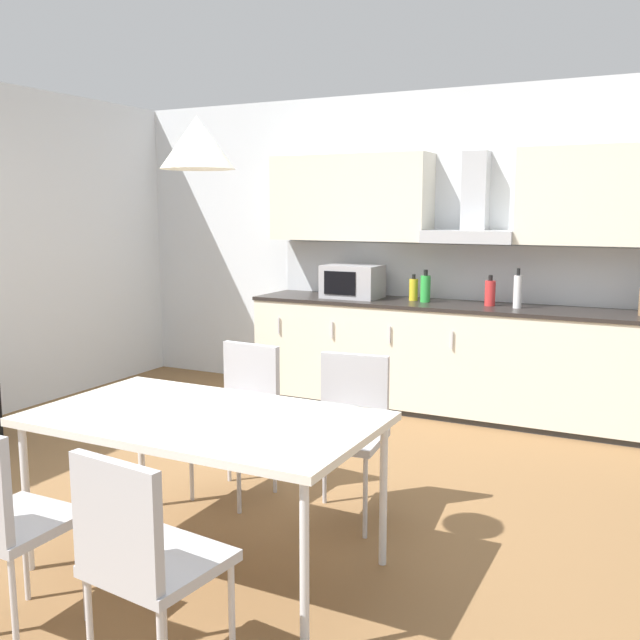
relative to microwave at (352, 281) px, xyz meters
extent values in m
cube|color=brown|center=(0.33, -2.55, -1.05)|extent=(7.98, 8.60, 0.02)
cube|color=silver|center=(0.33, 0.36, 0.28)|extent=(6.39, 0.10, 2.63)
cube|color=#333333|center=(0.98, 0.00, -1.01)|extent=(3.41, 0.57, 0.05)
cube|color=silver|center=(0.98, 0.00, -0.58)|extent=(3.55, 0.62, 0.82)
cube|color=#282321|center=(0.98, 0.00, -0.15)|extent=(3.57, 0.64, 0.03)
cube|color=silver|center=(-0.54, -0.32, -0.37)|extent=(0.01, 0.01, 0.14)
cube|color=silver|center=(-0.04, -0.32, -0.37)|extent=(0.01, 0.01, 0.14)
cube|color=silver|center=(0.47, -0.32, -0.37)|extent=(0.01, 0.01, 0.14)
cube|color=silver|center=(0.98, -0.32, -0.37)|extent=(0.01, 0.01, 0.14)
cube|color=silver|center=(0.98, 0.30, 0.09)|extent=(3.55, 0.02, 0.46)
cube|color=silver|center=(-0.09, 0.14, 0.71)|extent=(1.41, 0.34, 0.73)
cube|color=silver|center=(2.05, 0.14, 0.71)|extent=(1.41, 0.34, 0.73)
cube|color=#B7BABF|center=(0.98, 0.12, 0.39)|extent=(0.73, 0.40, 0.10)
cube|color=#B7BABF|center=(0.98, 0.23, 0.73)|extent=(0.20, 0.16, 0.68)
cube|color=#ADADB2|center=(0.00, 0.00, 0.00)|extent=(0.48, 0.34, 0.28)
cube|color=black|center=(-0.04, -0.17, 0.00)|extent=(0.29, 0.01, 0.20)
cylinder|color=red|center=(1.18, 0.02, -0.04)|extent=(0.08, 0.08, 0.20)
cylinder|color=black|center=(1.18, 0.02, 0.08)|extent=(0.03, 0.03, 0.04)
cylinder|color=white|center=(1.40, -0.02, -0.01)|extent=(0.06, 0.06, 0.25)
cylinder|color=black|center=(1.40, -0.02, 0.14)|extent=(0.03, 0.03, 0.06)
cylinder|color=yellow|center=(0.53, 0.06, -0.05)|extent=(0.07, 0.07, 0.18)
cylinder|color=black|center=(0.53, 0.06, 0.06)|extent=(0.03, 0.03, 0.04)
cylinder|color=green|center=(0.65, 0.01, -0.03)|extent=(0.08, 0.08, 0.22)
cylinder|color=black|center=(0.65, 0.01, 0.10)|extent=(0.03, 0.03, 0.05)
cube|color=silver|center=(0.62, -3.00, -0.33)|extent=(1.56, 0.90, 0.04)
cylinder|color=silver|center=(-0.10, -3.39, -0.69)|extent=(0.04, 0.04, 0.69)
cylinder|color=silver|center=(1.34, -3.39, -0.69)|extent=(0.04, 0.04, 0.69)
cylinder|color=silver|center=(-0.10, -2.61, -0.69)|extent=(0.04, 0.04, 0.69)
cylinder|color=silver|center=(1.34, -2.61, -0.69)|extent=(0.04, 0.04, 0.69)
cube|color=#B2B2B7|center=(0.97, -2.25, -0.59)|extent=(0.44, 0.44, 0.04)
cube|color=#B2B2B7|center=(0.95, -2.08, -0.37)|extent=(0.38, 0.08, 0.40)
cylinder|color=silver|center=(1.16, -2.40, -0.82)|extent=(0.02, 0.02, 0.43)
cylinder|color=silver|center=(0.82, -2.44, -0.82)|extent=(0.02, 0.02, 0.43)
cylinder|color=silver|center=(1.12, -2.07, -0.82)|extent=(0.02, 0.02, 0.43)
cylinder|color=silver|center=(0.78, -2.11, -0.82)|extent=(0.02, 0.02, 0.43)
cube|color=#B2B2B7|center=(0.97, -3.75, -0.59)|extent=(0.44, 0.44, 0.04)
cube|color=#B2B2B7|center=(0.95, -3.93, -0.37)|extent=(0.38, 0.08, 0.40)
cylinder|color=silver|center=(0.82, -3.57, -0.82)|extent=(0.02, 0.02, 0.43)
cylinder|color=silver|center=(1.16, -3.60, -0.82)|extent=(0.02, 0.02, 0.43)
cylinder|color=silver|center=(0.78, -3.90, -0.82)|extent=(0.02, 0.02, 0.43)
cube|color=#B2B2B7|center=(0.27, -2.25, -0.59)|extent=(0.43, 0.43, 0.04)
cube|color=#B2B2B7|center=(0.28, -2.08, -0.37)|extent=(0.38, 0.07, 0.40)
cylinder|color=silver|center=(0.42, -2.44, -0.82)|extent=(0.02, 0.02, 0.43)
cylinder|color=silver|center=(0.08, -2.41, -0.82)|extent=(0.02, 0.02, 0.43)
cylinder|color=silver|center=(0.45, -2.10, -0.82)|extent=(0.02, 0.02, 0.43)
cylinder|color=silver|center=(0.11, -2.07, -0.82)|extent=(0.02, 0.02, 0.43)
cube|color=#B2B2B7|center=(0.27, -3.75, -0.59)|extent=(0.40, 0.40, 0.04)
cylinder|color=silver|center=(0.10, -3.58, -0.82)|extent=(0.02, 0.02, 0.43)
cylinder|color=silver|center=(0.44, -3.58, -0.82)|extent=(0.02, 0.02, 0.43)
cylinder|color=silver|center=(0.44, -3.92, -0.82)|extent=(0.02, 0.02, 0.43)
cone|color=silver|center=(0.62, -3.00, 0.89)|extent=(0.32, 0.32, 0.22)
camera|label=1|loc=(2.48, -5.54, 0.61)|focal=40.00mm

